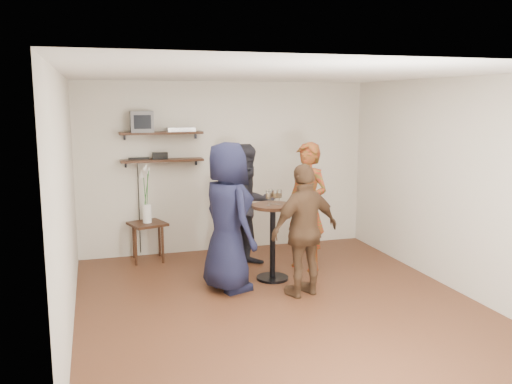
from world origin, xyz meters
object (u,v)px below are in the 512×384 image
person_navy (228,217)px  drinks_table (273,232)px  dvd_deck (181,129)px  person_brown (305,230)px  radio (160,156)px  crt_monitor (142,122)px  side_table (148,229)px  person_dark (247,206)px  person_plaid (307,206)px

person_navy → drinks_table: bearing=-90.0°
drinks_table → person_navy: (-0.65, -0.20, 0.28)m
dvd_deck → person_navy: dvd_deck is taller
dvd_deck → drinks_table: 2.16m
person_brown → radio: bearing=-72.1°
crt_monitor → person_brown: crt_monitor is taller
dvd_deck → drinks_table: (0.93, -1.50, -1.26)m
person_navy → crt_monitor: bearing=9.3°
side_table → person_navy: bearing=-61.5°
side_table → drinks_table: (1.48, -1.32, 0.17)m
radio → dvd_deck: bearing=0.0°
person_dark → person_plaid: bearing=-37.8°
crt_monitor → person_brown: size_ratio=0.20×
person_brown → dvd_deck: bearing=-78.2°
radio → person_brown: bearing=-56.4°
crt_monitor → drinks_table: (1.49, -1.50, -1.38)m
drinks_table → person_dark: (-0.15, 0.66, 0.22)m
side_table → dvd_deck: bearing=17.8°
drinks_table → person_brown: 0.70m
person_navy → person_brown: size_ratio=1.15×
person_navy → person_brown: person_navy is taller
radio → side_table: (-0.23, -0.17, -1.04)m
crt_monitor → person_plaid: size_ratio=0.18×
drinks_table → person_plaid: (0.60, 0.31, 0.24)m
crt_monitor → person_dark: crt_monitor is taller
person_dark → person_brown: bearing=-88.6°
person_brown → crt_monitor: bearing=-67.7°
side_table → person_brown: size_ratio=0.38×
dvd_deck → person_dark: dvd_deck is taller
crt_monitor → drinks_table: size_ratio=0.32×
drinks_table → person_navy: bearing=-162.8°
person_plaid → person_navy: 1.35m
side_table → person_dark: size_ratio=0.35×
crt_monitor → side_table: bearing=-84.6°
side_table → person_navy: size_ratio=0.33×
person_plaid → person_navy: person_navy is taller
drinks_table → radio: bearing=129.7°
crt_monitor → drinks_table: crt_monitor is taller
radio → person_dark: bearing=-37.3°
radio → person_dark: 1.52m
side_table → person_plaid: person_plaid is taller
crt_monitor → side_table: size_ratio=0.54×
crt_monitor → side_table: crt_monitor is taller
person_dark → person_navy: bearing=-132.9°
side_table → person_plaid: 2.35m
person_plaid → person_navy: bearing=-95.1°
drinks_table → person_brown: (0.18, -0.65, 0.16)m
radio → side_table: bearing=-143.0°
radio → person_plaid: bearing=-32.6°
crt_monitor → person_dark: size_ratio=0.19×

